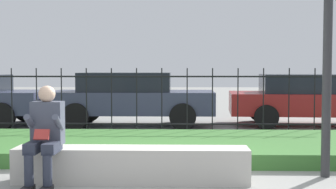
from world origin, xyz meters
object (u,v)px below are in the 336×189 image
object	(u,v)px
person_seated_reader	(45,132)
car_parked_center	(131,97)
street_lamp	(328,13)
stone_bench	(132,167)
car_parked_right	(314,98)

from	to	relation	value
person_seated_reader	car_parked_center	size ratio (longest dim) A/B	0.30
car_parked_center	street_lamp	size ratio (longest dim) A/B	1.17
stone_bench	car_parked_right	bearing A→B (deg)	56.40
stone_bench	car_parked_right	xyz separation A→B (m)	(4.04, 6.08, 0.50)
stone_bench	street_lamp	bearing A→B (deg)	7.97
person_seated_reader	car_parked_center	world-z (taller)	car_parked_center
street_lamp	car_parked_right	bearing A→B (deg)	75.70
car_parked_right	street_lamp	size ratio (longest dim) A/B	1.27
person_seated_reader	street_lamp	size ratio (longest dim) A/B	0.36
car_parked_right	car_parked_center	distance (m)	4.69
stone_bench	car_parked_center	world-z (taller)	car_parked_center
street_lamp	person_seated_reader	bearing A→B (deg)	-170.24
stone_bench	person_seated_reader	world-z (taller)	person_seated_reader
stone_bench	person_seated_reader	size ratio (longest dim) A/B	2.40
car_parked_center	street_lamp	xyz separation A→B (m)	(3.23, -5.55, 1.47)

